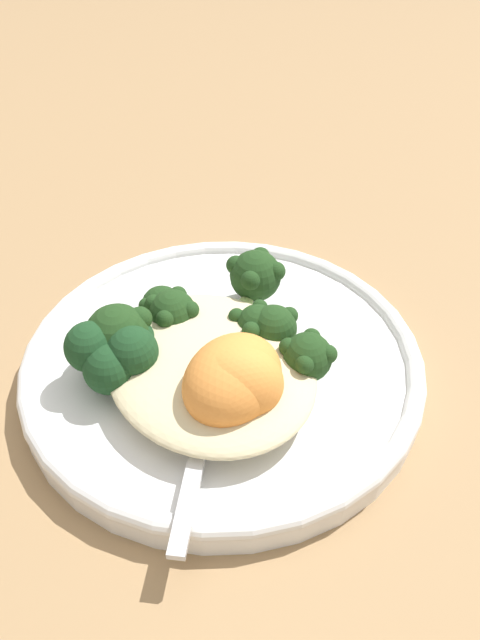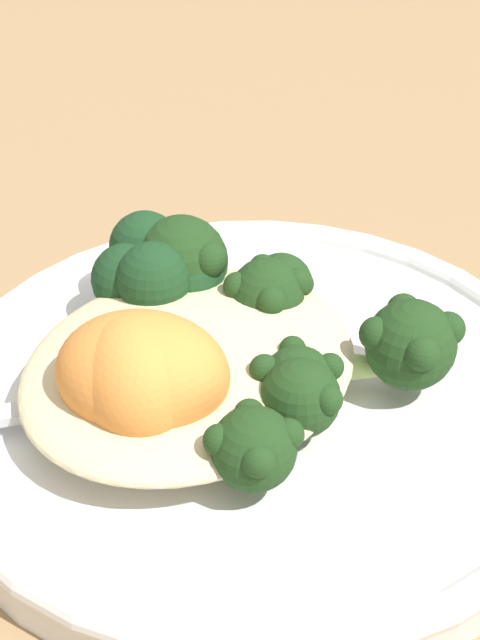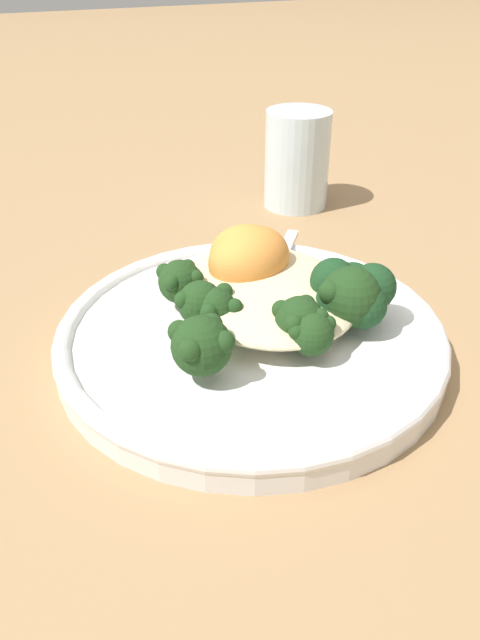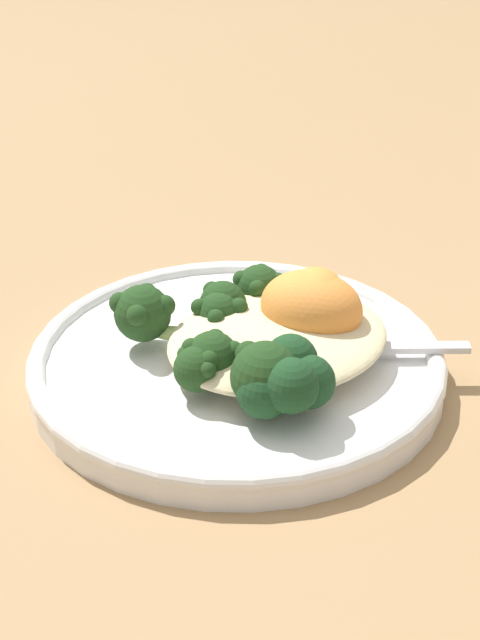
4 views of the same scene
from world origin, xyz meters
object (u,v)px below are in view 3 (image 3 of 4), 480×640
(broccoli_stalk_1, at_px, (221,300))
(broccoli_stalk_5, at_px, (300,319))
(quinoa_mound, at_px, (265,292))
(sweet_potato_chunk_0, at_px, (247,256))
(sweet_potato_chunk_1, at_px, (249,259))
(plate, at_px, (251,336))
(broccoli_stalk_4, at_px, (293,312))
(broccoli_stalk_2, at_px, (231,304))
(spoon, at_px, (273,274))
(broccoli_stalk_3, at_px, (213,338))
(kale_tuft, at_px, (353,293))
(water_glass, at_px, (297,159))
(broccoli_stalk_6, at_px, (339,296))
(broccoli_stalk_0, at_px, (196,283))

(broccoli_stalk_1, distance_m, broccoli_stalk_5, 0.05)
(quinoa_mound, xyz_separation_m, broccoli_stalk_5, (0.04, 0.01, 0.00))
(sweet_potato_chunk_0, distance_m, sweet_potato_chunk_1, 0.00)
(plate, relative_size, broccoli_stalk_4, 2.67)
(broccoli_stalk_1, bearing_deg, plate, 125.17)
(broccoli_stalk_1, bearing_deg, sweet_potato_chunk_1, -148.01)
(broccoli_stalk_4, bearing_deg, sweet_potato_chunk_0, -164.64)
(quinoa_mound, relative_size, broccoli_stalk_2, 1.71)
(plate, distance_m, broccoli_stalk_4, 0.04)
(broccoli_stalk_1, xyz_separation_m, spoon, (-0.03, 0.05, -0.01))
(broccoli_stalk_3, bearing_deg, kale_tuft, 148.69)
(sweet_potato_chunk_1, distance_m, water_glass, 0.22)
(broccoli_stalk_2, xyz_separation_m, kale_tuft, (0.03, 0.07, 0.01))
(sweet_potato_chunk_0, xyz_separation_m, water_glass, (-0.17, 0.13, 0.00))
(broccoli_stalk_6, bearing_deg, plate, -138.94)
(sweet_potato_chunk_0, xyz_separation_m, kale_tuft, (0.07, 0.05, -0.00))
(plate, distance_m, sweet_potato_chunk_0, 0.06)
(plate, relative_size, quinoa_mound, 1.82)
(broccoli_stalk_0, relative_size, spoon, 0.86)
(quinoa_mound, height_order, spoon, quinoa_mound)
(broccoli_stalk_3, bearing_deg, broccoli_stalk_6, 149.38)
(broccoli_stalk_4, bearing_deg, kale_tuft, 101.80)
(plate, relative_size, broccoli_stalk_6, 3.07)
(broccoli_stalk_0, xyz_separation_m, broccoli_stalk_1, (0.03, 0.01, -0.00))
(sweet_potato_chunk_0, height_order, sweet_potato_chunk_1, same)
(broccoli_stalk_0, height_order, kale_tuft, kale_tuft)
(sweet_potato_chunk_1, height_order, kale_tuft, sweet_potato_chunk_1)
(broccoli_stalk_2, relative_size, broccoli_stalk_6, 0.99)
(broccoli_stalk_3, relative_size, sweet_potato_chunk_0, 1.98)
(broccoli_stalk_3, height_order, sweet_potato_chunk_1, sweet_potato_chunk_1)
(kale_tuft, height_order, water_glass, water_glass)
(kale_tuft, bearing_deg, broccoli_stalk_6, -89.93)
(broccoli_stalk_4, distance_m, water_glass, 0.27)
(sweet_potato_chunk_0, xyz_separation_m, sweet_potato_chunk_1, (0.00, -0.00, -0.00))
(broccoli_stalk_0, bearing_deg, kale_tuft, 164.93)
(broccoli_stalk_2, distance_m, broccoli_stalk_5, 0.05)
(broccoli_stalk_2, distance_m, water_glass, 0.26)
(broccoli_stalk_4, relative_size, broccoli_stalk_5, 1.03)
(quinoa_mound, height_order, broccoli_stalk_6, broccoli_stalk_6)
(quinoa_mound, bearing_deg, water_glass, 147.90)
(quinoa_mound, relative_size, broccoli_stalk_0, 1.63)
(broccoli_stalk_4, distance_m, broccoli_stalk_5, 0.01)
(broccoli_stalk_2, xyz_separation_m, water_glass, (-0.21, 0.15, 0.01))
(broccoli_stalk_1, relative_size, sweet_potato_chunk_1, 1.32)
(spoon, relative_size, water_glass, 1.07)
(broccoli_stalk_5, bearing_deg, kale_tuft, 106.76)
(broccoli_stalk_3, height_order, broccoli_stalk_6, broccoli_stalk_6)
(quinoa_mound, xyz_separation_m, broccoli_stalk_3, (0.05, -0.06, 0.01))
(broccoli_stalk_0, distance_m, broccoli_stalk_5, 0.08)
(sweet_potato_chunk_0, bearing_deg, broccoli_stalk_5, 4.51)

